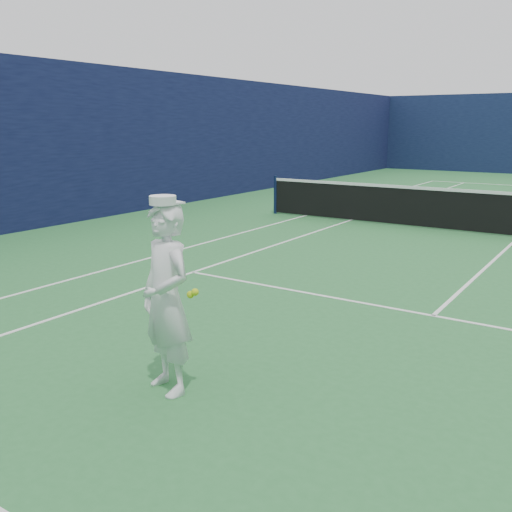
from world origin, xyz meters
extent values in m
cube|color=white|center=(-5.49, 0.00, 0.00)|extent=(0.06, 23.83, 0.01)
cube|color=white|center=(-4.12, 0.00, 0.00)|extent=(0.06, 23.77, 0.01)
cube|color=white|center=(0.00, -6.40, 0.00)|extent=(8.23, 0.06, 0.01)
cube|color=#10143B|center=(-10.00, 0.00, 2.00)|extent=(0.12, 36.12, 4.00)
cylinder|color=#141E4C|center=(-6.40, 0.00, 0.54)|extent=(0.09, 0.09, 1.07)
imported|color=white|center=(-1.47, -9.94, 0.90)|extent=(0.76, 0.61, 1.80)
cylinder|color=white|center=(-1.47, -9.94, 1.82)|extent=(0.24, 0.24, 0.08)
cube|color=white|center=(-1.43, -9.81, 1.79)|extent=(0.20, 0.15, 0.02)
cylinder|color=navy|center=(-1.71, -9.77, 0.93)|extent=(0.06, 0.10, 0.22)
cube|color=#2062AE|center=(-1.71, -9.72, 0.75)|extent=(0.03, 0.03, 0.14)
torus|color=#2062AE|center=(-1.67, -9.66, 0.55)|extent=(0.31, 0.18, 0.29)
cube|color=beige|center=(-1.67, -9.66, 0.55)|extent=(0.21, 0.07, 0.30)
sphere|color=#CBDE19|center=(-1.19, -9.92, 0.99)|extent=(0.07, 0.07, 0.07)
sphere|color=#CBDE19|center=(-1.14, -9.91, 1.02)|extent=(0.07, 0.07, 0.07)
camera|label=1|loc=(2.00, -13.67, 2.48)|focal=40.00mm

